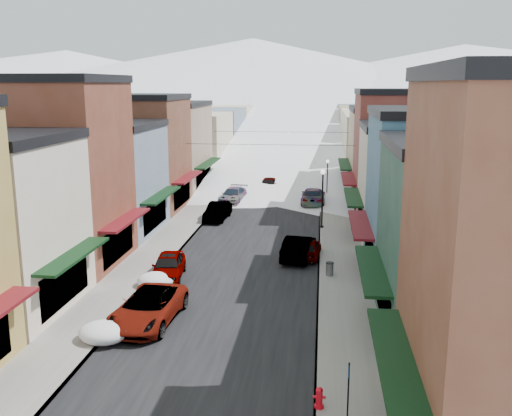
% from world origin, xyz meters
% --- Properties ---
extents(road, '(10.00, 160.00, 0.01)m').
position_xyz_m(road, '(0.00, 60.00, 0.01)').
color(road, black).
rests_on(road, ground).
extents(sidewalk_left, '(3.20, 160.00, 0.15)m').
position_xyz_m(sidewalk_left, '(-6.60, 60.00, 0.07)').
color(sidewalk_left, gray).
rests_on(sidewalk_left, ground).
extents(sidewalk_right, '(3.20, 160.00, 0.15)m').
position_xyz_m(sidewalk_right, '(6.60, 60.00, 0.07)').
color(sidewalk_right, gray).
rests_on(sidewalk_right, ground).
extents(curb_left, '(0.10, 160.00, 0.15)m').
position_xyz_m(curb_left, '(-5.05, 60.00, 0.07)').
color(curb_left, slate).
rests_on(curb_left, ground).
extents(curb_right, '(0.10, 160.00, 0.15)m').
position_xyz_m(curb_right, '(5.05, 60.00, 0.07)').
color(curb_right, slate).
rests_on(curb_right, ground).
extents(bldg_l_brick_near, '(12.30, 8.20, 12.50)m').
position_xyz_m(bldg_l_brick_near, '(-13.69, 20.50, 6.26)').
color(bldg_l_brick_near, brown).
rests_on(bldg_l_brick_near, ground).
extents(bldg_l_grayblue, '(11.30, 9.20, 9.00)m').
position_xyz_m(bldg_l_grayblue, '(-13.19, 29.00, 4.51)').
color(bldg_l_grayblue, slate).
rests_on(bldg_l_grayblue, ground).
extents(bldg_l_brick_far, '(13.30, 9.20, 11.00)m').
position_xyz_m(bldg_l_brick_far, '(-14.19, 38.00, 5.51)').
color(bldg_l_brick_far, brown).
rests_on(bldg_l_brick_far, ground).
extents(bldg_l_tan, '(11.30, 11.20, 10.00)m').
position_xyz_m(bldg_l_tan, '(-13.19, 48.00, 5.01)').
color(bldg_l_tan, '#91755F').
rests_on(bldg_l_tan, ground).
extents(bldg_r_green, '(11.30, 9.20, 9.50)m').
position_xyz_m(bldg_r_green, '(13.19, 12.00, 4.76)').
color(bldg_r_green, '#1F4234').
rests_on(bldg_r_green, ground).
extents(bldg_r_blue, '(11.30, 9.20, 10.50)m').
position_xyz_m(bldg_r_blue, '(13.19, 21.00, 5.26)').
color(bldg_r_blue, '#37647D').
rests_on(bldg_r_blue, ground).
extents(bldg_r_cream, '(12.30, 9.20, 9.00)m').
position_xyz_m(bldg_r_cream, '(13.69, 30.00, 4.51)').
color(bldg_r_cream, beige).
rests_on(bldg_r_cream, ground).
extents(bldg_r_brick_far, '(13.30, 9.20, 11.50)m').
position_xyz_m(bldg_r_brick_far, '(14.19, 39.00, 5.76)').
color(bldg_r_brick_far, maroon).
rests_on(bldg_r_brick_far, ground).
extents(bldg_r_tan, '(11.30, 11.20, 9.50)m').
position_xyz_m(bldg_r_tan, '(13.19, 49.00, 4.76)').
color(bldg_r_tan, '#998664').
rests_on(bldg_r_tan, ground).
extents(distant_blocks, '(34.00, 55.00, 8.00)m').
position_xyz_m(distant_blocks, '(0.00, 83.00, 4.00)').
color(distant_blocks, gray).
rests_on(distant_blocks, ground).
extents(mountain_ridge, '(670.00, 340.00, 34.00)m').
position_xyz_m(mountain_ridge, '(-19.47, 277.18, 14.36)').
color(mountain_ridge, silver).
rests_on(mountain_ridge, ground).
extents(overhead_cables, '(16.40, 15.04, 0.04)m').
position_xyz_m(overhead_cables, '(0.00, 47.50, 6.20)').
color(overhead_cables, black).
rests_on(overhead_cables, ground).
extents(car_white_suv, '(3.12, 6.12, 1.65)m').
position_xyz_m(car_white_suv, '(-3.50, 11.69, 0.83)').
color(car_white_suv, silver).
rests_on(car_white_suv, ground).
extents(car_silver_sedan, '(2.40, 4.82, 1.58)m').
position_xyz_m(car_silver_sedan, '(-4.30, 18.53, 0.79)').
color(car_silver_sedan, '#A0A3A8').
rests_on(car_silver_sedan, ground).
extents(car_dark_hatch, '(1.95, 4.80, 1.55)m').
position_xyz_m(car_dark_hatch, '(-4.07, 34.33, 0.77)').
color(car_dark_hatch, black).
rests_on(car_dark_hatch, ground).
extents(car_silver_wagon, '(2.69, 5.37, 1.50)m').
position_xyz_m(car_silver_wagon, '(-3.89, 42.09, 0.75)').
color(car_silver_wagon, gray).
rests_on(car_silver_wagon, ground).
extents(car_green_sedan, '(2.39, 5.20, 1.65)m').
position_xyz_m(car_green_sedan, '(3.63, 23.51, 0.83)').
color(car_green_sedan, black).
rests_on(car_green_sedan, ground).
extents(car_gray_suv, '(1.90, 4.16, 1.38)m').
position_xyz_m(car_gray_suv, '(4.30, 23.93, 0.69)').
color(car_gray_suv, gray).
rests_on(car_gray_suv, ground).
extents(car_black_sedan, '(2.46, 5.87, 1.69)m').
position_xyz_m(car_black_sedan, '(4.30, 41.99, 0.85)').
color(car_black_sedan, black).
rests_on(car_black_sedan, ground).
extents(car_lane_silver, '(2.06, 4.83, 1.63)m').
position_xyz_m(car_lane_silver, '(-0.81, 48.32, 0.81)').
color(car_lane_silver, '#ADB1B6').
rests_on(car_lane_silver, ground).
extents(car_lane_white, '(3.46, 6.28, 1.67)m').
position_xyz_m(car_lane_white, '(1.51, 72.82, 0.83)').
color(car_lane_white, silver).
rests_on(car_lane_white, ground).
extents(fire_hydrant, '(0.48, 0.36, 0.83)m').
position_xyz_m(fire_hydrant, '(5.20, 4.62, 0.53)').
color(fire_hydrant, red).
rests_on(fire_hydrant, sidewalk_right).
extents(parking_sign, '(0.06, 0.31, 2.23)m').
position_xyz_m(parking_sign, '(6.21, 3.93, 1.46)').
color(parking_sign, black).
rests_on(parking_sign, sidewalk_right).
extents(trash_can, '(0.50, 0.50, 0.85)m').
position_xyz_m(trash_can, '(5.74, 19.76, 0.58)').
color(trash_can, slate).
rests_on(trash_can, sidewalk_right).
extents(streetlamp_near, '(0.41, 0.41, 4.90)m').
position_xyz_m(streetlamp_near, '(5.20, 32.09, 3.24)').
color(streetlamp_near, black).
rests_on(streetlamp_near, sidewalk_right).
extents(streetlamp_far, '(0.35, 0.35, 4.15)m').
position_xyz_m(streetlamp_far, '(5.68, 44.17, 2.77)').
color(streetlamp_far, black).
rests_on(streetlamp_far, sidewalk_right).
extents(snow_pile_near, '(2.37, 2.66, 1.00)m').
position_xyz_m(snow_pile_near, '(-4.88, 9.38, 0.48)').
color(snow_pile_near, white).
rests_on(snow_pile_near, ground).
extents(snow_pile_mid, '(2.27, 2.60, 0.96)m').
position_xyz_m(snow_pile_mid, '(-4.53, 16.77, 0.46)').
color(snow_pile_mid, white).
rests_on(snow_pile_mid, ground).
extents(snow_pile_far, '(2.19, 2.55, 0.93)m').
position_xyz_m(snow_pile_far, '(-4.35, 42.39, 0.44)').
color(snow_pile_far, white).
rests_on(snow_pile_far, ground).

